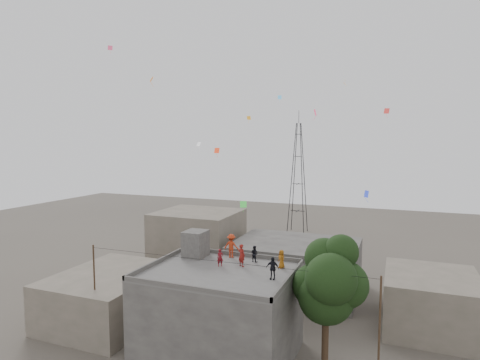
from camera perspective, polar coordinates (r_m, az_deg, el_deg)
The scene contains 18 objects.
ground at distance 30.68m, azimuth -2.89°, elevation -23.71°, with size 140.00×140.00×0.00m, color #4E4840.
main_building at distance 29.32m, azimuth -2.92°, elevation -18.49°, with size 10.00×8.00×6.10m.
parapet at distance 28.17m, azimuth -2.96°, elevation -12.53°, with size 10.00×8.00×0.30m.
stair_head_box at distance 31.54m, azimuth -6.34°, elevation -8.99°, with size 1.60×1.80×2.00m, color #44423F.
neighbor_west at distance 36.78m, azimuth -17.94°, elevation -15.43°, with size 8.00×10.00×4.00m, color #635C4E.
neighbor_north at distance 41.36m, azimuth 7.92°, elevation -12.12°, with size 12.00×9.00×5.00m, color #44423F.
neighbor_northwest at distance 46.99m, azimuth -6.00°, elevation -8.69°, with size 9.00×8.00×7.00m, color #635C4E.
neighbor_east at distance 36.77m, azimuth 25.51°, elevation -15.38°, with size 7.00×8.00×4.40m, color #635C4E.
tree at distance 26.76m, azimuth 12.58°, elevation -13.97°, with size 4.90×4.60×9.10m.
utility_line at distance 27.77m, azimuth -3.07°, elevation -18.15°, with size 20.12×0.62×7.40m.
transmission_tower at distance 66.40m, azimuth 8.25°, elevation 0.29°, with size 2.97×2.97×20.01m.
person_red_adult at distance 28.97m, azimuth 0.22°, elevation -10.66°, with size 0.59×0.39×1.61m, color maroon.
person_orange_child at distance 28.81m, azimuth 5.92°, elevation -11.11°, with size 0.63×0.41×1.30m, color #985311.
person_dark_child at distance 30.13m, azimuth 2.06°, elevation -10.43°, with size 0.59×0.46×1.21m, color black.
person_dark_adult at distance 26.49m, azimuth 4.64°, elevation -12.39°, with size 0.86×0.36×1.47m, color black.
person_orange_adult at distance 31.10m, azimuth -1.23°, elevation -9.34°, with size 1.17×0.67×1.81m, color #B83215.
person_red_child at distance 29.10m, azimuth -2.83°, elevation -10.98°, with size 0.45×0.30×1.23m, color maroon.
kites at distance 33.16m, azimuth 3.75°, elevation 7.43°, with size 21.38×14.82×12.38m.
Camera 1 is at (11.13, -24.39, 14.92)m, focal length 30.00 mm.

